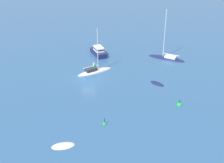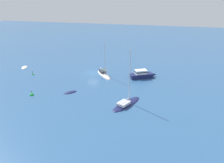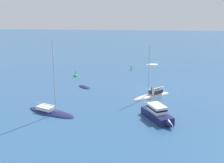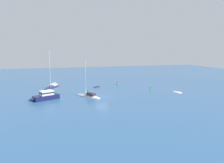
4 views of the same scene
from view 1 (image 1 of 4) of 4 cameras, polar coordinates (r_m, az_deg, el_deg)
The scene contains 8 objects.
ground_plane at distance 53.30m, azimuth -4.73°, elevation 0.57°, with size 160.00×160.00×0.00m, color #2D5684.
sloop at distance 55.81m, azimuth -3.44°, elevation 2.00°, with size 5.62×6.83×8.99m.
powerboat at distance 64.26m, azimuth -2.73°, elevation 5.96°, with size 6.69×4.34×1.97m.
tender at distance 51.79m, azimuth 8.84°, elevation -0.46°, with size 2.96×2.92×0.49m.
ketch at distance 63.24m, azimuth 10.71°, elevation 4.57°, with size 5.63×8.19×10.77m.
dinghy at distance 37.12m, azimuth -9.55°, elevation -12.38°, with size 2.21×3.18×0.50m.
channel_buoy at distance 45.91m, azimuth 13.06°, elevation -4.54°, with size 0.86×0.86×1.43m.
mooring_buoy at distance 40.47m, azimuth -1.47°, elevation -8.32°, with size 0.55×0.55×1.17m.
Camera 1 is at (-47.58, -7.34, 22.87)m, focal length 46.62 mm.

